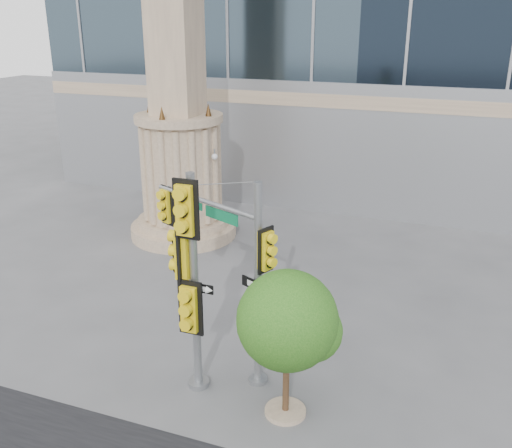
% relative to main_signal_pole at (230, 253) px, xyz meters
% --- Properties ---
extents(ground, '(120.00, 120.00, 0.00)m').
position_rel_main_signal_pole_xyz_m(ground, '(0.35, -0.87, -3.28)').
color(ground, '#545456').
rests_on(ground, ground).
extents(monument, '(4.40, 4.40, 16.60)m').
position_rel_main_signal_pole_xyz_m(monument, '(-5.65, 8.13, 2.24)').
color(monument, gray).
rests_on(monument, ground).
extents(main_signal_pole, '(3.85, 1.97, 5.29)m').
position_rel_main_signal_pole_xyz_m(main_signal_pole, '(0.00, 0.00, 0.00)').
color(main_signal_pole, slate).
rests_on(main_signal_pole, ground).
extents(secondary_signal_pole, '(0.94, 0.71, 5.55)m').
position_rel_main_signal_pole_xyz_m(secondary_signal_pole, '(-0.53, -1.19, -0.02)').
color(secondary_signal_pole, slate).
rests_on(secondary_signal_pole, ground).
extents(street_tree, '(2.32, 2.27, 3.62)m').
position_rel_main_signal_pole_xyz_m(street_tree, '(1.96, -1.30, -0.90)').
color(street_tree, gray).
rests_on(street_tree, ground).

